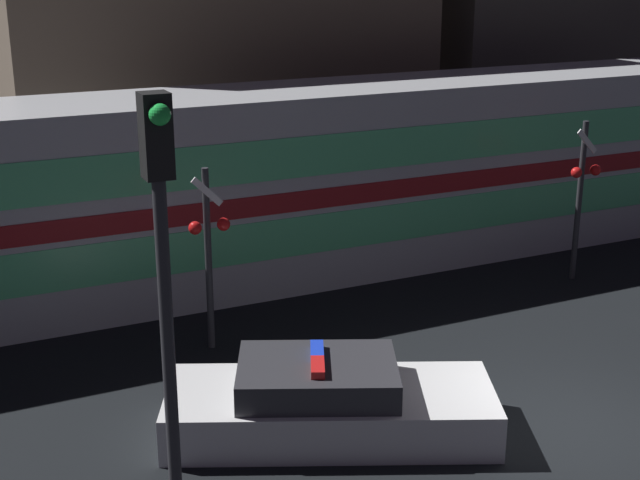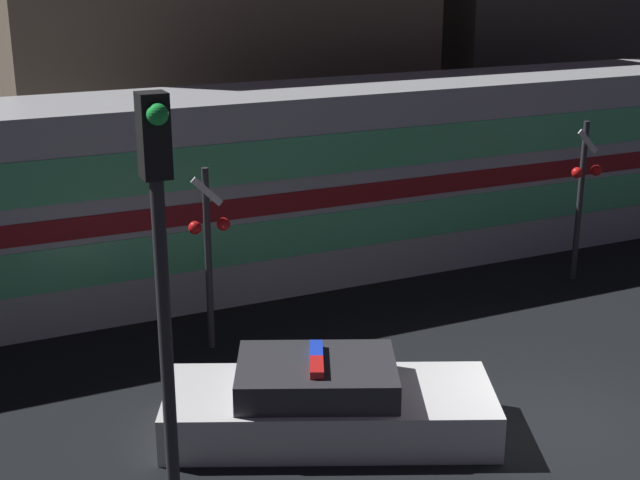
% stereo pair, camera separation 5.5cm
% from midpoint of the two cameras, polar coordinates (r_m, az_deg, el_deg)
% --- Properties ---
extents(ground_plane, '(120.00, 120.00, 0.00)m').
position_cam_midpoint_polar(ground_plane, '(14.64, 15.93, -11.46)').
color(ground_plane, black).
extents(train, '(21.95, 2.94, 4.22)m').
position_cam_midpoint_polar(train, '(20.19, -0.32, 3.80)').
color(train, '#B7BABF').
rests_on(train, ground_plane).
extents(police_car, '(5.30, 3.76, 1.30)m').
position_cam_midpoint_polar(police_car, '(13.73, 0.56, -10.45)').
color(police_car, silver).
rests_on(police_car, ground_plane).
extents(crossing_signal_near, '(0.77, 0.32, 3.59)m').
position_cam_midpoint_polar(crossing_signal_near, '(20.37, 16.50, 3.03)').
color(crossing_signal_near, '#2D2D33').
rests_on(crossing_signal_near, ground_plane).
extents(crossing_signal_far, '(0.77, 0.32, 3.43)m').
position_cam_midpoint_polar(crossing_signal_far, '(16.12, -7.04, -0.47)').
color(crossing_signal_far, '#2D2D33').
rests_on(crossing_signal_far, ground_plane).
extents(traffic_light_corner, '(0.30, 0.46, 5.65)m').
position_cam_midpoint_polar(traffic_light_corner, '(9.78, -9.92, -2.23)').
color(traffic_light_corner, '#2D2D33').
rests_on(traffic_light_corner, ground_plane).
extents(building_left, '(11.69, 4.74, 10.47)m').
position_cam_midpoint_polar(building_left, '(25.72, -6.42, 13.75)').
color(building_left, brown).
rests_on(building_left, ground_plane).
extents(building_center, '(11.56, 4.20, 10.46)m').
position_cam_midpoint_polar(building_center, '(32.20, 16.52, 13.93)').
color(building_center, '#47423D').
rests_on(building_center, ground_plane).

